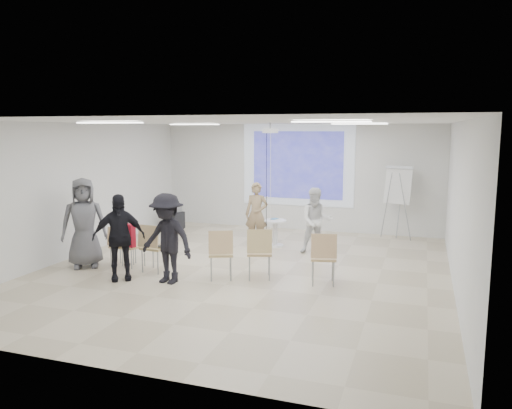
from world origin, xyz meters
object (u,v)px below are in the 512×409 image
(player_left, at_px, (257,210))
(chair_left_inner, at_px, (152,244))
(chair_center, at_px, (221,250))
(chair_far_left, at_px, (120,243))
(chair_left_mid, at_px, (130,243))
(audience_left, at_px, (119,231))
(pedestal_table, at_px, (275,231))
(audience_mid, at_px, (167,233))
(av_cart, at_px, (175,218))
(chair_right_far, at_px, (323,254))
(laptop, at_px, (156,245))
(chair_right_inner, at_px, (259,249))
(flipchart_easel, at_px, (398,186))
(audience_outer, at_px, (84,217))
(player_right, at_px, (316,217))

(player_left, height_order, chair_left_inner, player_left)
(chair_left_inner, relative_size, chair_center, 1.00)
(chair_left_inner, bearing_deg, chair_far_left, 176.29)
(chair_left_mid, distance_m, audience_left, 0.99)
(pedestal_table, height_order, chair_left_mid, chair_left_mid)
(audience_mid, height_order, av_cart, audience_mid)
(chair_right_far, bearing_deg, laptop, 169.31)
(laptop, distance_m, audience_mid, 0.97)
(audience_left, distance_m, audience_mid, 0.97)
(chair_left_inner, relative_size, audience_left, 0.52)
(chair_right_inner, height_order, flipchart_easel, flipchart_easel)
(chair_far_left, height_order, audience_outer, audience_outer)
(chair_right_inner, relative_size, audience_mid, 0.52)
(chair_center, height_order, laptop, chair_center)
(audience_left, bearing_deg, chair_far_left, 88.80)
(laptop, distance_m, flipchart_easel, 6.49)
(player_right, relative_size, audience_mid, 0.88)
(player_left, distance_m, audience_mid, 3.47)
(chair_far_left, distance_m, av_cart, 4.06)
(player_left, bearing_deg, player_right, -15.97)
(chair_right_far, xyz_separation_m, audience_mid, (-2.79, -0.78, 0.37))
(laptop, distance_m, audience_outer, 1.65)
(chair_left_mid, height_order, chair_center, chair_center)
(chair_left_inner, distance_m, chair_right_far, 3.42)
(chair_far_left, height_order, flipchart_easel, flipchart_easel)
(audience_outer, bearing_deg, chair_center, -34.19)
(pedestal_table, distance_m, chair_right_far, 3.19)
(chair_left_inner, distance_m, chair_right_inner, 2.19)
(audience_mid, height_order, audience_outer, audience_outer)
(chair_left_mid, height_order, chair_right_far, chair_right_far)
(pedestal_table, relative_size, chair_right_inner, 0.70)
(player_right, xyz_separation_m, chair_right_inner, (-0.60, -2.37, -0.25))
(chair_right_far, bearing_deg, chair_right_inner, 168.75)
(player_right, distance_m, audience_outer, 5.09)
(chair_left_inner, height_order, audience_outer, audience_outer)
(player_left, bearing_deg, chair_right_inner, -75.03)
(chair_center, distance_m, flipchart_easel, 5.69)
(chair_right_inner, bearing_deg, pedestal_table, 81.22)
(chair_right_far, bearing_deg, chair_left_mid, 167.56)
(chair_center, relative_size, chair_right_far, 0.99)
(flipchart_easel, bearing_deg, chair_right_inner, -99.66)
(chair_right_far, distance_m, audience_left, 3.88)
(laptop, height_order, av_cart, av_cart)
(av_cart, bearing_deg, laptop, -43.76)
(chair_right_far, height_order, audience_left, audience_left)
(chair_left_mid, bearing_deg, player_right, 57.87)
(laptop, bearing_deg, chair_left_inner, 90.92)
(flipchart_easel, height_order, av_cart, flipchart_easel)
(chair_left_mid, xyz_separation_m, av_cart, (-1.02, 3.90, -0.18))
(audience_left, bearing_deg, chair_right_inner, -16.26)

